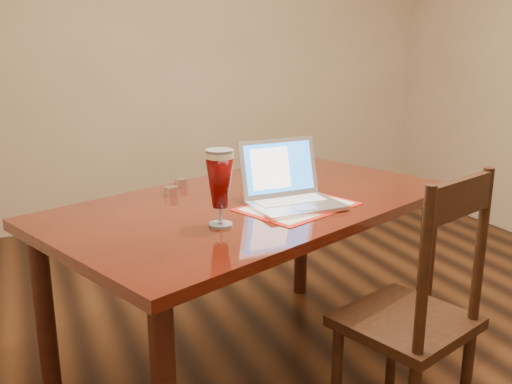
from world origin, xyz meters
name	(u,v)px	position (x,y,z in m)	size (l,w,h in m)	color
ground	(334,355)	(0.00, 0.00, 0.00)	(5.00, 5.00, 0.00)	black
dining_table	(255,221)	(-0.41, 0.03, 0.74)	(2.02, 1.59, 1.12)	#471309
dining_chair	(415,316)	(-0.02, -0.59, 0.50)	(0.57, 0.55, 1.07)	#321A0D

